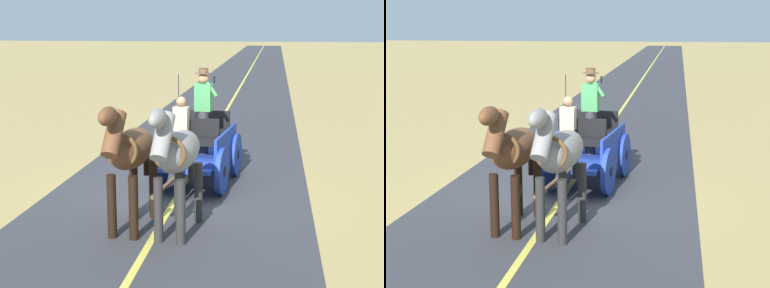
# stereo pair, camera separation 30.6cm
# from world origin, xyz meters

# --- Properties ---
(ground_plane) EXTENTS (200.00, 200.00, 0.00)m
(ground_plane) POSITION_xyz_m (0.00, 0.00, 0.00)
(ground_plane) COLOR tan
(road_surface) EXTENTS (5.24, 160.00, 0.01)m
(road_surface) POSITION_xyz_m (0.00, 0.00, 0.00)
(road_surface) COLOR #38383D
(road_surface) RESTS_ON ground
(road_centre_stripe) EXTENTS (0.12, 160.00, 0.00)m
(road_centre_stripe) POSITION_xyz_m (0.00, 0.00, 0.01)
(road_centre_stripe) COLOR #DBCC4C
(road_centre_stripe) RESTS_ON road_surface
(horse_drawn_carriage) EXTENTS (1.68, 4.52, 2.50)m
(horse_drawn_carriage) POSITION_xyz_m (-0.31, -0.69, 0.82)
(horse_drawn_carriage) COLOR #1E3899
(horse_drawn_carriage) RESTS_ON ground
(horse_near_side) EXTENTS (0.74, 2.14, 2.21)m
(horse_near_side) POSITION_xyz_m (-0.36, 2.36, 1.32)
(horse_near_side) COLOR gray
(horse_near_side) RESTS_ON ground
(horse_off_side) EXTENTS (0.68, 2.14, 2.21)m
(horse_off_side) POSITION_xyz_m (0.43, 2.27, 1.32)
(horse_off_side) COLOR brown
(horse_off_side) RESTS_ON ground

